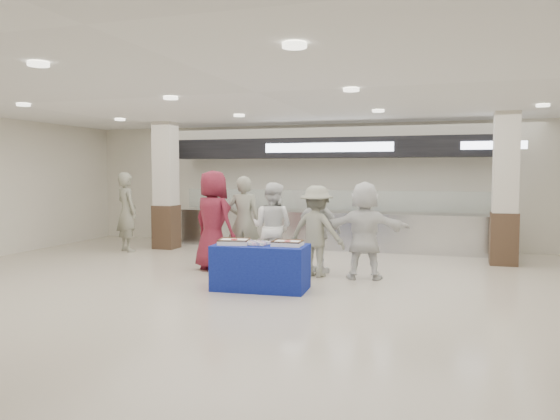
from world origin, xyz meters
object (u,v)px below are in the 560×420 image
(soldier_a, at_px, (244,222))
(sheet_cake_right, at_px, (288,243))
(display_table, at_px, (261,267))
(sheet_cake_left, at_px, (234,241))
(chef_tall, at_px, (272,227))
(cupcake_tray, at_px, (257,243))
(soldier_b, at_px, (317,231))
(soldier_bg, at_px, (127,212))
(chef_short, at_px, (318,230))
(civilian_white, at_px, (365,230))
(civilian_maroon, at_px, (213,220))

(soldier_a, bearing_deg, sheet_cake_right, 117.74)
(display_table, relative_size, sheet_cake_left, 2.77)
(display_table, relative_size, chef_tall, 0.89)
(cupcake_tray, distance_m, soldier_b, 1.57)
(soldier_b, xyz_separation_m, soldier_bg, (-5.21, 1.70, 0.12))
(cupcake_tray, xyz_separation_m, chef_short, (0.62, 1.75, 0.05))
(civilian_white, height_order, soldier_bg, soldier_bg)
(sheet_cake_right, distance_m, chef_tall, 1.74)
(sheet_cake_left, distance_m, soldier_bg, 5.22)
(chef_tall, bearing_deg, sheet_cake_right, 124.01)
(cupcake_tray, bearing_deg, sheet_cake_right, 7.38)
(sheet_cake_left, bearing_deg, soldier_bg, 142.78)
(soldier_a, bearing_deg, civilian_maroon, 36.06)
(sheet_cake_right, bearing_deg, civilian_maroon, 144.82)
(sheet_cake_right, bearing_deg, chef_short, 86.51)
(cupcake_tray, distance_m, chef_tall, 1.64)
(civilian_maroon, height_order, civilian_white, civilian_maroon)
(sheet_cake_left, distance_m, civilian_white, 2.45)
(chef_short, bearing_deg, sheet_cake_left, 79.37)
(chef_short, distance_m, soldier_bg, 5.34)
(sheet_cake_left, xyz_separation_m, chef_short, (1.00, 1.79, 0.03))
(civilian_maroon, bearing_deg, cupcake_tray, 157.31)
(sheet_cake_left, xyz_separation_m, cupcake_tray, (0.38, 0.04, -0.02))
(sheet_cake_right, relative_size, chef_short, 0.29)
(sheet_cake_left, height_order, soldier_bg, soldier_bg)
(soldier_bg, bearing_deg, chef_tall, -167.67)
(soldier_b, distance_m, civilian_white, 0.89)
(civilian_maroon, height_order, soldier_b, civilian_maroon)
(display_table, bearing_deg, civilian_maroon, 133.33)
(soldier_a, relative_size, civilian_white, 1.05)
(chef_short, xyz_separation_m, soldier_b, (0.05, -0.33, 0.02))
(sheet_cake_left, relative_size, cupcake_tray, 1.44)
(soldier_a, relative_size, chef_tall, 1.07)
(cupcake_tray, distance_m, civilian_white, 2.13)
(sheet_cake_left, height_order, cupcake_tray, sheet_cake_left)
(chef_short, relative_size, soldier_b, 0.98)
(soldier_a, bearing_deg, soldier_b, 151.47)
(chef_tall, height_order, soldier_b, chef_tall)
(display_table, relative_size, chef_short, 0.93)
(chef_short, height_order, soldier_b, soldier_b)
(soldier_bg, bearing_deg, civilian_white, -163.62)
(display_table, height_order, sheet_cake_left, sheet_cake_left)
(civilian_maroon, distance_m, chef_short, 2.10)
(soldier_bg, bearing_deg, sheet_cake_right, -179.44)
(display_table, relative_size, soldier_b, 0.91)
(sheet_cake_right, distance_m, soldier_b, 1.36)
(cupcake_tray, xyz_separation_m, civilian_white, (1.56, 1.45, 0.11))
(soldier_b, height_order, civilian_white, civilian_white)
(civilian_maroon, xyz_separation_m, soldier_b, (2.12, -0.03, -0.14))
(soldier_b, bearing_deg, soldier_a, -4.78)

